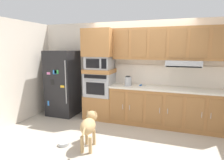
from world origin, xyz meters
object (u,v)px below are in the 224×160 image
object	(u,v)px
electric_kettle	(128,81)
built_in_oven	(100,84)
refrigerator	(63,83)
screwdriver	(141,85)
microwave	(99,63)
dog	(89,125)
dog_food_bowl	(64,144)

from	to	relation	value
electric_kettle	built_in_oven	bearing A→B (deg)	176.49
refrigerator	built_in_oven	size ratio (longest dim) A/B	2.51
screwdriver	refrigerator	bearing A→B (deg)	-176.99
refrigerator	screwdriver	bearing A→B (deg)	3.01
refrigerator	electric_kettle	bearing A→B (deg)	0.63
microwave	screwdriver	distance (m)	1.20
built_in_oven	dog	distance (m)	1.62
refrigerator	screwdriver	size ratio (longest dim) A/B	11.34
screwdriver	dog_food_bowl	world-z (taller)	screwdriver
electric_kettle	dog_food_bowl	xyz separation A→B (m)	(-0.85, -1.57, -1.00)
built_in_oven	screwdriver	bearing A→B (deg)	2.41
screwdriver	microwave	bearing A→B (deg)	-177.59
dog_food_bowl	screwdriver	bearing A→B (deg)	55.40
microwave	dog_food_bowl	size ratio (longest dim) A/B	3.22
built_in_oven	microwave	distance (m)	0.56
dog	microwave	bearing A→B (deg)	3.04
built_in_oven	dog_food_bowl	distance (m)	1.84
dog_food_bowl	microwave	bearing A→B (deg)	87.36
dog	screwdriver	bearing A→B (deg)	-35.50
screwdriver	dog_food_bowl	size ratio (longest dim) A/B	0.78
screwdriver	dog_food_bowl	bearing A→B (deg)	-124.60
microwave	electric_kettle	distance (m)	0.88
refrigerator	built_in_oven	world-z (taller)	refrigerator
built_in_oven	dog_food_bowl	xyz separation A→B (m)	(-0.07, -1.62, -0.87)
built_in_oven	electric_kettle	xyz separation A→B (m)	(0.77, -0.05, 0.13)
refrigerator	dog_food_bowl	size ratio (longest dim) A/B	8.80
microwave	screwdriver	xyz separation A→B (m)	(1.07, 0.05, -0.53)
dog_food_bowl	electric_kettle	bearing A→B (deg)	61.71
microwave	electric_kettle	xyz separation A→B (m)	(0.77, -0.05, -0.43)
built_in_oven	dog_food_bowl	size ratio (longest dim) A/B	3.50
refrigerator	dog_food_bowl	xyz separation A→B (m)	(1.00, -1.55, -0.85)
electric_kettle	dog	xyz separation A→B (m)	(-0.37, -1.45, -0.61)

